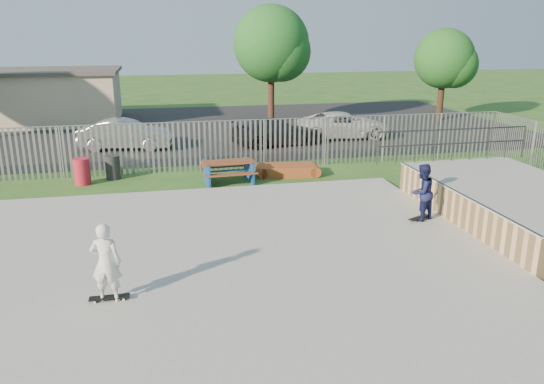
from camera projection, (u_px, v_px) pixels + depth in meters
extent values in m
plane|color=#2B531C|center=(190.00, 266.00, 12.68)|extent=(120.00, 120.00, 0.00)
cube|color=#979792|center=(190.00, 263.00, 12.66)|extent=(15.00, 12.00, 0.15)
cube|color=tan|center=(517.00, 206.00, 15.36)|extent=(4.00, 7.00, 1.05)
cube|color=#9E9E99|center=(520.00, 188.00, 15.20)|extent=(4.05, 7.05, 0.04)
cylinder|color=#383A3F|center=(457.00, 192.00, 14.80)|extent=(0.06, 7.00, 0.06)
cube|color=brown|center=(228.00, 162.00, 19.49)|extent=(1.96, 0.86, 0.06)
cube|color=brown|center=(231.00, 174.00, 18.99)|extent=(1.93, 0.41, 0.05)
cube|color=brown|center=(225.00, 166.00, 20.17)|extent=(1.93, 0.41, 0.05)
cube|color=navy|center=(228.00, 172.00, 19.60)|extent=(1.79, 1.59, 0.79)
cube|color=brown|center=(288.00, 170.00, 20.63)|extent=(2.18, 1.28, 0.41)
cylinder|color=#AB1A2B|center=(82.00, 172.00, 19.31)|extent=(0.58, 0.58, 0.97)
cylinder|color=#232326|center=(113.00, 167.00, 20.04)|extent=(0.54, 0.54, 0.91)
cube|color=black|center=(169.00, 129.00, 30.47)|extent=(40.00, 18.00, 0.02)
imported|color=#A8A7AC|center=(126.00, 134.00, 25.00)|extent=(4.47, 2.13, 1.41)
imported|color=#222327|center=(276.00, 132.00, 25.96)|extent=(4.73, 2.61, 1.30)
imported|color=silver|center=(344.00, 125.00, 27.71)|extent=(5.01, 2.62, 1.35)
cube|color=beige|center=(33.00, 98.00, 32.19)|extent=(10.00, 6.00, 3.00)
cube|color=#4C4742|center=(29.00, 71.00, 31.73)|extent=(10.40, 6.40, 0.20)
cylinder|color=#44271B|center=(271.00, 90.00, 32.08)|extent=(0.39, 0.39, 4.02)
sphere|color=#1D551F|center=(271.00, 44.00, 31.30)|extent=(4.50, 4.50, 4.50)
cylinder|color=#3B2617|center=(441.00, 94.00, 33.18)|extent=(0.39, 0.39, 3.25)
sphere|color=#1E521C|center=(444.00, 59.00, 32.55)|extent=(3.64, 3.64, 3.64)
cube|color=black|center=(420.00, 218.00, 15.33)|extent=(0.81, 0.52, 0.02)
cube|color=black|center=(109.00, 297.00, 10.73)|extent=(0.80, 0.21, 0.02)
imported|color=#151942|center=(422.00, 192.00, 15.11)|extent=(1.00, 0.91, 1.66)
imported|color=silver|center=(106.00, 263.00, 10.51)|extent=(0.67, 0.50, 1.66)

